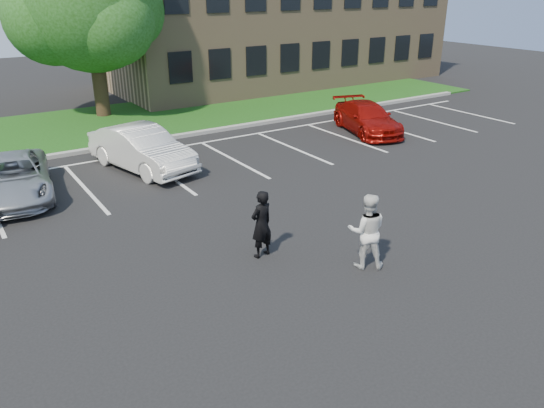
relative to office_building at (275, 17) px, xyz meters
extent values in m
plane|color=black|center=(-14.00, -21.99, -4.16)|extent=(90.00, 90.00, 0.00)
cube|color=gray|center=(-14.00, -9.99, -4.08)|extent=(40.00, 0.30, 0.15)
cube|color=#173E0F|center=(-14.00, -5.99, -4.12)|extent=(44.00, 8.00, 0.08)
cube|color=silver|center=(-16.80, -13.99, -4.15)|extent=(0.12, 5.20, 0.01)
cube|color=silver|center=(-14.00, -13.99, -4.15)|extent=(0.12, 5.20, 0.01)
cube|color=silver|center=(-11.20, -13.99, -4.15)|extent=(0.12, 5.20, 0.01)
cube|color=silver|center=(-8.40, -13.99, -4.15)|extent=(0.12, 5.20, 0.01)
cube|color=silver|center=(-5.60, -13.99, -4.15)|extent=(0.12, 5.20, 0.01)
cube|color=silver|center=(-2.80, -13.99, -4.15)|extent=(0.12, 5.20, 0.01)
cube|color=silver|center=(0.00, -13.99, -4.15)|extent=(0.12, 5.20, 0.01)
cube|color=silver|center=(2.80, -13.99, -4.15)|extent=(0.12, 5.20, 0.01)
cube|color=silver|center=(-12.60, -11.29, -4.15)|extent=(34.00, 0.12, 0.01)
cube|color=#8E7656|center=(0.00, 0.01, -0.16)|extent=(22.00, 10.00, 8.00)
cube|color=black|center=(-9.20, -5.02, -1.96)|extent=(1.30, 0.06, 1.60)
cube|color=black|center=(-6.90, -5.02, -1.96)|extent=(1.30, 0.06, 1.60)
cube|color=black|center=(-4.60, -5.02, -1.96)|extent=(1.30, 0.06, 1.60)
cube|color=black|center=(-2.30, -5.02, -1.96)|extent=(1.30, 0.06, 1.60)
cube|color=black|center=(0.00, -5.02, -1.96)|extent=(1.30, 0.06, 1.60)
cube|color=black|center=(2.30, -5.02, -1.96)|extent=(1.30, 0.06, 1.60)
cube|color=black|center=(4.60, -5.02, -1.96)|extent=(1.30, 0.06, 1.60)
cube|color=black|center=(6.90, -5.02, -1.96)|extent=(1.30, 0.06, 1.60)
cube|color=black|center=(9.20, -5.02, -1.96)|extent=(1.30, 0.06, 1.60)
cylinder|color=black|center=(-13.21, -4.27, -2.56)|extent=(0.70, 0.70, 3.20)
sphere|color=#19410C|center=(-13.21, -4.27, 1.34)|extent=(6.60, 6.60, 6.60)
sphere|color=#19410C|center=(-11.61, -3.57, 0.84)|extent=(4.60, 4.60, 4.60)
sphere|color=#19410C|center=(-14.91, -3.87, 0.64)|extent=(4.40, 4.40, 4.40)
sphere|color=#19410C|center=(-12.81, -5.77, 0.44)|extent=(4.00, 4.00, 4.00)
imported|color=black|center=(-14.40, -21.14, -3.30)|extent=(0.69, 0.52, 1.72)
imported|color=silver|center=(-12.61, -22.91, -3.24)|extent=(1.14, 1.09, 1.84)
imported|color=#ACAEB3|center=(-18.81, -13.60, -3.51)|extent=(2.80, 4.94, 1.30)
imported|color=silver|center=(-14.48, -13.20, -3.39)|extent=(2.71, 4.94, 1.54)
imported|color=#900C07|center=(-4.20, -13.81, -3.50)|extent=(3.08, 4.85, 1.31)
camera|label=1|loc=(-20.57, -31.02, 2.12)|focal=35.00mm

